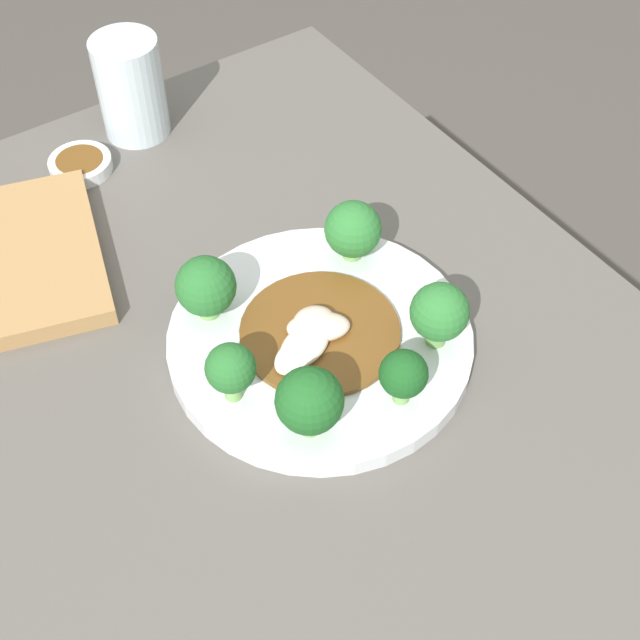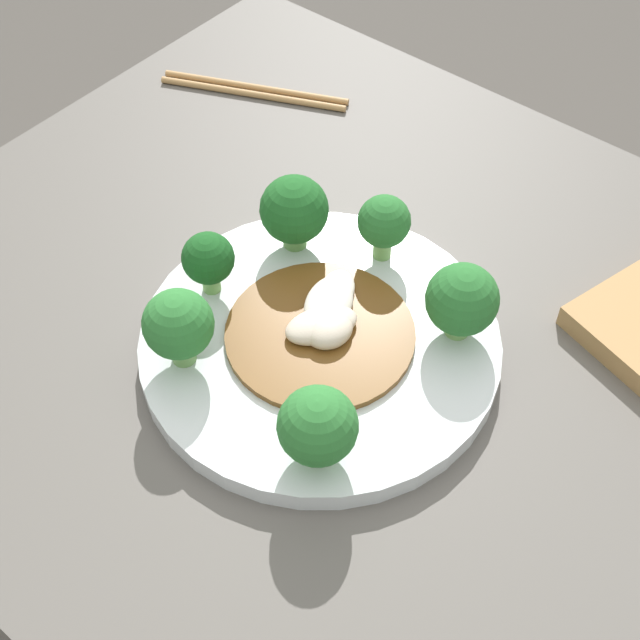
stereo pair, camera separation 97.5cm
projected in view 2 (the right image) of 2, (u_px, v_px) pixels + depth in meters
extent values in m
cube|color=#5B5651|center=(364.00, 538.00, 1.00)|extent=(0.88, 0.69, 0.71)
cylinder|color=silver|center=(320.00, 343.00, 0.71)|extent=(0.29, 0.29, 0.02)
cylinder|color=#7AAD5B|center=(318.00, 449.00, 0.63)|extent=(0.02, 0.02, 0.01)
sphere|color=#2D7533|center=(318.00, 426.00, 0.61)|extent=(0.06, 0.06, 0.06)
cylinder|color=#7AAD5B|center=(457.00, 325.00, 0.70)|extent=(0.02, 0.02, 0.02)
sphere|color=#286B2D|center=(462.00, 299.00, 0.68)|extent=(0.06, 0.06, 0.06)
cylinder|color=#7AAD5B|center=(382.00, 246.00, 0.76)|extent=(0.02, 0.02, 0.02)
sphere|color=#286B2D|center=(384.00, 221.00, 0.73)|extent=(0.04, 0.04, 0.04)
cylinder|color=#7AAD5B|center=(211.00, 281.00, 0.73)|extent=(0.02, 0.02, 0.02)
sphere|color=#19511E|center=(208.00, 258.00, 0.71)|extent=(0.04, 0.04, 0.04)
cylinder|color=#70A356|center=(295.00, 237.00, 0.77)|extent=(0.02, 0.02, 0.02)
sphere|color=#1E5B23|center=(294.00, 209.00, 0.74)|extent=(0.06, 0.06, 0.06)
cylinder|color=#70A356|center=(183.00, 350.00, 0.69)|extent=(0.02, 0.02, 0.02)
sphere|color=#2D7533|center=(178.00, 324.00, 0.66)|extent=(0.05, 0.05, 0.05)
cylinder|color=brown|center=(320.00, 334.00, 0.70)|extent=(0.15, 0.15, 0.01)
ellipsoid|color=beige|center=(321.00, 325.00, 0.70)|extent=(0.06, 0.07, 0.02)
ellipsoid|color=silver|center=(329.00, 303.00, 0.71)|extent=(0.06, 0.07, 0.02)
ellipsoid|color=silver|center=(337.00, 290.00, 0.73)|extent=(0.05, 0.05, 0.01)
ellipsoid|color=beige|center=(329.00, 330.00, 0.70)|extent=(0.04, 0.05, 0.02)
cylinder|color=#AD7F4C|center=(256.00, 87.00, 0.95)|extent=(0.19, 0.09, 0.01)
cylinder|color=#AD7F4C|center=(252.00, 94.00, 0.94)|extent=(0.19, 0.09, 0.01)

